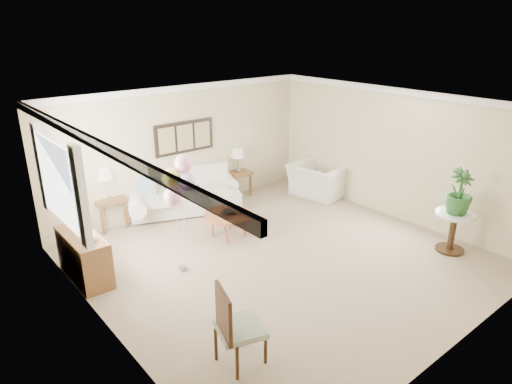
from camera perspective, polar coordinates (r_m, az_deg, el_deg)
ground_plane at (r=7.83m, az=3.16°, el=-8.32°), size 6.00×6.00×0.00m
room_shell at (r=7.18m, az=2.26°, el=3.11°), size 6.04×6.04×2.60m
wall_art_triptych at (r=9.50m, az=-8.92°, el=6.78°), size 1.35×0.06×0.65m
sofa at (r=9.71m, az=-9.12°, el=-0.27°), size 2.80×1.68×0.92m
end_table_left at (r=9.18m, az=-17.98°, el=-1.19°), size 0.58×0.53×0.63m
end_table_right at (r=10.43m, az=-2.24°, el=2.14°), size 0.52×0.48×0.57m
lamp_left at (r=8.99m, az=-18.37°, el=2.22°), size 0.35×0.35×0.62m
lamp_right at (r=10.28m, az=-2.28°, el=4.86°), size 0.31×0.31×0.55m
coffee_table at (r=8.41m, az=-3.46°, el=-2.98°), size 0.91×0.91×0.46m
decor_bowl at (r=8.37m, az=-3.55°, el=-2.60°), size 0.29×0.29×0.06m
armchair at (r=10.48m, az=7.73°, el=1.48°), size 1.18×1.31×0.76m
side_table at (r=8.54m, az=23.49°, el=-3.50°), size 0.66×0.66×0.72m
potted_plant at (r=8.34m, az=24.09°, el=0.04°), size 0.54×0.54×0.78m
accent_chair at (r=5.39m, az=-2.67°, el=-16.27°), size 0.65×0.65×1.06m
credenza at (r=7.59m, az=-20.68°, el=-7.57°), size 0.46×1.20×0.74m
vase_white at (r=7.12m, az=-20.14°, el=-5.12°), size 0.25×0.25×0.21m
vase_sage at (r=7.58m, az=-21.51°, el=-3.88°), size 0.20×0.20×0.17m
balloon_cluster at (r=6.95m, az=-9.67°, el=1.40°), size 0.54×0.43×1.92m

